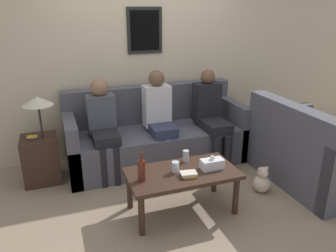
{
  "coord_description": "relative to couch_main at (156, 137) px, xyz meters",
  "views": [
    {
      "loc": [
        -1.24,
        -3.39,
        2.0
      ],
      "look_at": [
        -0.06,
        -0.1,
        0.72
      ],
      "focal_mm": 35.0,
      "sensor_mm": 36.0,
      "label": 1
    }
  ],
  "objects": [
    {
      "name": "person_left",
      "position": [
        -0.72,
        -0.16,
        0.33
      ],
      "size": [
        0.34,
        0.61,
        1.2
      ],
      "color": "black",
      "rests_on": "ground_plane"
    },
    {
      "name": "coffee_table",
      "position": [
        -0.12,
        -1.24,
        0.05
      ],
      "size": [
        1.11,
        0.58,
        0.45
      ],
      "color": "#382319",
      "rests_on": "ground_plane"
    },
    {
      "name": "teddy_bear",
      "position": [
        0.88,
        -1.21,
        -0.2
      ],
      "size": [
        0.2,
        0.2,
        0.31
      ],
      "color": "beige",
      "rests_on": "ground_plane"
    },
    {
      "name": "drinking_glass",
      "position": [
        -0.19,
        -1.23,
        0.17
      ],
      "size": [
        0.07,
        0.07,
        0.11
      ],
      "color": "silver",
      "rests_on": "coffee_table"
    },
    {
      "name": "couch_side",
      "position": [
        1.53,
        -1.18,
        0.0
      ],
      "size": [
        0.92,
        1.42,
        0.99
      ],
      "rotation": [
        0.0,
        0.0,
        1.57
      ],
      "color": "#4C4C56",
      "rests_on": "ground_plane"
    },
    {
      "name": "tissue_box",
      "position": [
        0.19,
        -1.28,
        0.17
      ],
      "size": [
        0.23,
        0.12,
        0.14
      ],
      "color": "silver",
      "rests_on": "coffee_table"
    },
    {
      "name": "side_table_with_lamp",
      "position": [
        -1.47,
        -0.08,
        0.02
      ],
      "size": [
        0.43,
        0.41,
        1.05
      ],
      "color": "#382319",
      "rests_on": "ground_plane"
    },
    {
      "name": "wine_bottle",
      "position": [
        -0.55,
        -1.27,
        0.23
      ],
      "size": [
        0.08,
        0.08,
        0.29
      ],
      "color": "#562319",
      "rests_on": "coffee_table"
    },
    {
      "name": "person_right",
      "position": [
        0.7,
        -0.23,
        0.33
      ],
      "size": [
        0.34,
        0.66,
        1.23
      ],
      "color": "black",
      "rests_on": "ground_plane"
    },
    {
      "name": "book_stack",
      "position": [
        -0.1,
        -1.35,
        0.14
      ],
      "size": [
        0.17,
        0.13,
        0.04
      ],
      "color": "gold",
      "rests_on": "coffee_table"
    },
    {
      "name": "wall_back",
      "position": [
        0.0,
        0.48,
        0.96
      ],
      "size": [
        9.0,
        0.08,
        2.6
      ],
      "color": "beige",
      "rests_on": "ground_plane"
    },
    {
      "name": "couch_main",
      "position": [
        0.0,
        0.0,
        0.0
      ],
      "size": [
        2.36,
        0.92,
        0.99
      ],
      "color": "#4C4C56",
      "rests_on": "ground_plane"
    },
    {
      "name": "person_middle",
      "position": [
        0.0,
        -0.16,
        0.35
      ],
      "size": [
        0.34,
        0.57,
        1.25
      ],
      "color": "#2D334C",
      "rests_on": "ground_plane"
    },
    {
      "name": "soda_can",
      "position": [
        -0.0,
        -1.04,
        0.18
      ],
      "size": [
        0.07,
        0.07,
        0.12
      ],
      "color": "#BCBCC1",
      "rests_on": "coffee_table"
    },
    {
      "name": "ground_plane",
      "position": [
        0.0,
        -0.55,
        -0.34
      ],
      "size": [
        16.0,
        16.0,
        0.0
      ],
      "primitive_type": "plane",
      "color": "gray"
    }
  ]
}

